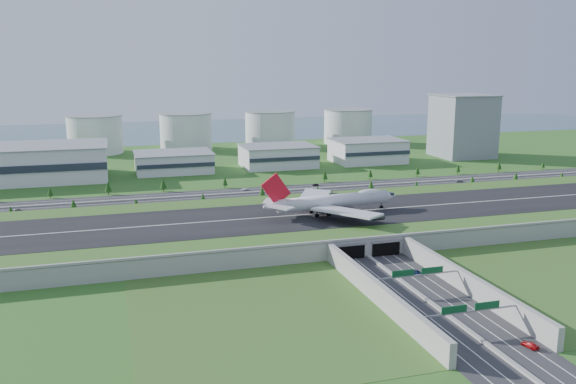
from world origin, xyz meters
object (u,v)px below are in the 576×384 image
object	(u,v)px
car_2	(416,272)
car_6	(459,181)
boeing_747	(333,201)
car_7	(244,189)
car_5	(316,185)
fuel_tank_a	(95,135)
car_3	(530,345)
office_tower	(463,126)
car_1	(419,317)
car_0	(386,290)
car_4	(19,210)

from	to	relation	value
car_2	car_6	xyz separation A→B (m)	(122.55, 164.97, 0.06)
boeing_747	car_7	world-z (taller)	boeing_747
car_5	car_7	world-z (taller)	car_7
fuel_tank_a	boeing_747	world-z (taller)	fuel_tank_a
fuel_tank_a	car_5	world-z (taller)	fuel_tank_a
car_2	car_6	world-z (taller)	car_6
fuel_tank_a	car_3	size ratio (longest dim) A/B	8.46
car_6	car_7	xyz separation A→B (m)	(-154.75, 14.44, -0.10)
office_tower	car_1	size ratio (longest dim) A/B	12.12
car_0	car_7	world-z (taller)	car_7
fuel_tank_a	car_1	distance (m)	440.47
car_0	car_5	xyz separation A→B (m)	(39.67, 196.45, -0.01)
boeing_747	car_1	world-z (taller)	boeing_747
fuel_tank_a	car_5	distance (m)	253.47
car_7	car_5	bearing A→B (deg)	88.39
boeing_747	car_3	size ratio (longest dim) A/B	13.07
fuel_tank_a	car_6	world-z (taller)	fuel_tank_a
office_tower	car_0	xyz separation A→B (m)	(-210.85, -285.96, -26.64)
car_0	car_5	size ratio (longest dim) A/B	0.98
car_3	car_4	xyz separation A→B (m)	(-171.77, 229.10, -0.10)
car_6	car_0	bearing A→B (deg)	137.47
boeing_747	car_2	bearing A→B (deg)	-88.99
car_0	car_3	xyz separation A→B (m)	(22.52, -53.77, 0.11)
car_3	car_5	size ratio (longest dim) A/B	1.32
fuel_tank_a	office_tower	bearing A→B (deg)	-19.77
fuel_tank_a	car_6	bearing A→B (deg)	-41.15
boeing_747	car_6	size ratio (longest dim) A/B	12.64
car_4	car_6	xyz separation A→B (m)	(292.58, 5.02, 0.09)
car_0	car_1	bearing A→B (deg)	-87.65
car_0	car_2	distance (m)	25.84
car_0	car_1	size ratio (longest dim) A/B	0.96
car_7	office_tower	bearing A→B (deg)	108.83
car_1	car_2	xyz separation A→B (m)	(20.39, 40.72, 0.04)
car_4	car_1	bearing A→B (deg)	-132.25
car_6	car_5	bearing A→B (deg)	77.11
boeing_747	car_0	distance (m)	91.16
boeing_747	car_0	size ratio (longest dim) A/B	17.70
car_4	fuel_tank_a	bearing A→B (deg)	0.96
car_3	boeing_747	bearing A→B (deg)	-97.91
fuel_tank_a	car_0	size ratio (longest dim) A/B	11.46
car_1	car_4	bearing A→B (deg)	115.79
fuel_tank_a	car_2	xyz separation A→B (m)	(129.92, -385.58, -16.59)
fuel_tank_a	car_6	size ratio (longest dim) A/B	8.19
car_7	car_4	bearing A→B (deg)	-85.43
fuel_tank_a	car_5	bearing A→B (deg)	-53.96
car_0	car_1	world-z (taller)	car_1
car_1	car_7	xyz separation A→B (m)	(-11.81, 220.13, 0.01)
car_1	car_7	distance (m)	220.45
car_3	car_6	size ratio (longest dim) A/B	0.97
boeing_747	fuel_tank_a	bearing A→B (deg)	105.43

